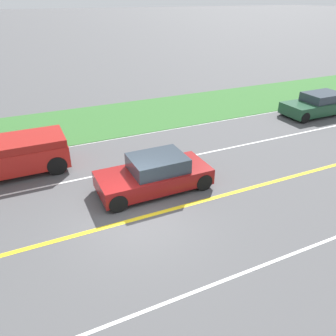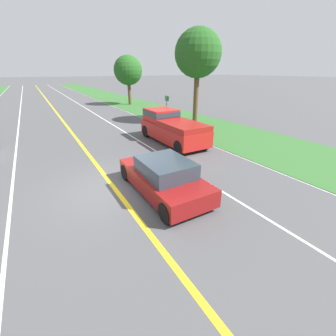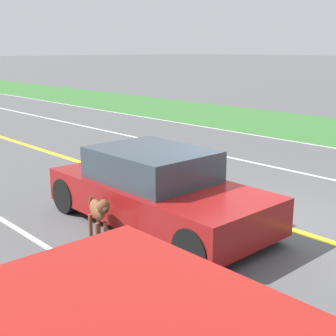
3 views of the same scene
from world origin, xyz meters
The scene contains 9 objects.
ground_plane centered at (0.00, 0.00, 0.00)m, with size 400.00×400.00×0.00m, color #4C4C4F.
centre_divider_line centered at (0.00, 0.00, 0.00)m, with size 0.18×160.00×0.01m, color yellow.
lane_edge_line_right centered at (7.00, 0.00, 0.00)m, with size 0.14×160.00×0.01m, color white.
lane_dash_same_dir centered at (3.50, 0.00, 0.00)m, with size 0.10×160.00×0.01m, color white.
lane_dash_oncoming centered at (-3.50, 0.00, 0.00)m, with size 0.10×160.00×0.01m, color white.
grass_verge_right centered at (10.00, 0.00, 0.01)m, with size 6.00×160.00×0.03m, color #33662D.
ego_car centered at (1.54, -1.22, 0.63)m, with size 1.92×4.27×1.36m.
dog centered at (2.79, -1.21, 0.54)m, with size 0.44×1.04×0.85m.
car_trailing_near centered at (5.48, -14.01, 0.63)m, with size 1.91×4.76×1.34m.
Camera 1 is at (-8.51, 2.90, 6.66)m, focal length 35.00 mm.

